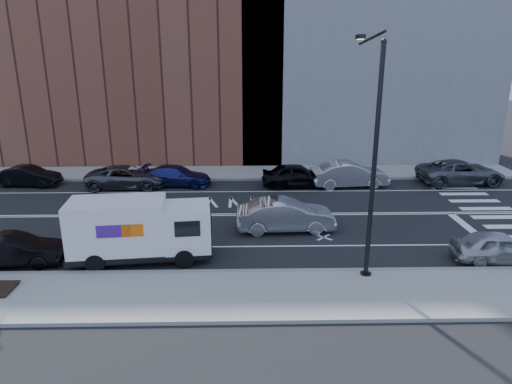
{
  "coord_description": "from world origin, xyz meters",
  "views": [
    {
      "loc": [
        2.28,
        -23.66,
        8.64
      ],
      "look_at": [
        2.78,
        -0.31,
        1.4
      ],
      "focal_mm": 32.0,
      "sensor_mm": 36.0,
      "label": 1
    }
  ],
  "objects_px": {
    "driving_sedan": "(286,215)",
    "near_parked_front": "(500,247)",
    "fedex_van": "(139,229)",
    "far_parked_b": "(29,176)"
  },
  "relations": [
    {
      "from": "driving_sedan",
      "to": "near_parked_front",
      "type": "relative_size",
      "value": 1.24
    },
    {
      "from": "driving_sedan",
      "to": "near_parked_front",
      "type": "xyz_separation_m",
      "value": [
        8.81,
        -3.77,
        -0.13
      ]
    },
    {
      "from": "fedex_van",
      "to": "far_parked_b",
      "type": "distance_m",
      "value": 15.25
    },
    {
      "from": "fedex_van",
      "to": "near_parked_front",
      "type": "relative_size",
      "value": 1.57
    },
    {
      "from": "far_parked_b",
      "to": "driving_sedan",
      "type": "distance_m",
      "value": 18.4
    },
    {
      "from": "fedex_van",
      "to": "driving_sedan",
      "type": "distance_m",
      "value": 7.3
    },
    {
      "from": "far_parked_b",
      "to": "driving_sedan",
      "type": "xyz_separation_m",
      "value": [
        16.44,
        -8.26,
        0.13
      ]
    },
    {
      "from": "near_parked_front",
      "to": "fedex_van",
      "type": "bearing_deg",
      "value": 91.08
    },
    {
      "from": "fedex_van",
      "to": "driving_sedan",
      "type": "relative_size",
      "value": 1.26
    },
    {
      "from": "far_parked_b",
      "to": "near_parked_front",
      "type": "height_order",
      "value": "far_parked_b"
    }
  ]
}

